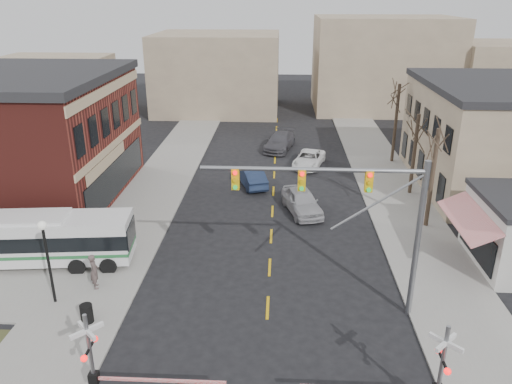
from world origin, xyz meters
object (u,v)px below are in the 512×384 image
transit_bus (29,239)px  trash_bin (87,313)px  pedestrian_far (106,245)px  traffic_signal_mast (360,207)px  car_a (302,201)px  pedestrian_near (94,271)px  rr_crossing_west (102,360)px  car_b (252,177)px  car_c (309,159)px  street_lamp (46,246)px  rr_crossing_east (429,372)px  car_d (280,142)px

transit_bus → trash_bin: (5.22, -5.35, -1.12)m
pedestrian_far → traffic_signal_mast: bearing=-64.4°
car_a → pedestrian_near: (-11.38, -10.72, 0.24)m
rr_crossing_west → trash_bin: size_ratio=6.05×
car_b → car_c: size_ratio=0.92×
street_lamp → pedestrian_near: street_lamp is taller
rr_crossing_east → car_d: bearing=99.4°
traffic_signal_mast → pedestrian_near: traffic_signal_mast is taller
rr_crossing_east → trash_bin: size_ratio=6.05×
rr_crossing_east → car_b: rr_crossing_east is taller
trash_bin → car_d: 30.68m
rr_crossing_west → car_b: 24.10m
traffic_signal_mast → car_b: traffic_signal_mast is taller
rr_crossing_east → pedestrian_near: 17.21m
transit_bus → car_c: 25.32m
transit_bus → car_b: (12.02, 13.57, -0.94)m
street_lamp → pedestrian_near: bearing=40.9°
rr_crossing_east → pedestrian_near: size_ratio=2.84×
rr_crossing_east → transit_bus: bearing=153.0°
rr_crossing_west → trash_bin: 5.59m
rr_crossing_west → street_lamp: size_ratio=1.24×
car_b → pedestrian_far: bearing=40.2°
transit_bus → pedestrian_near: 5.19m
car_a → car_b: car_a is taller
car_b → car_c: (4.94, 5.20, -0.06)m
traffic_signal_mast → street_lamp: bearing=-179.9°
transit_bus → pedestrian_near: bearing=-27.2°
traffic_signal_mast → car_b: bearing=109.1°
rr_crossing_west → car_c: (9.19, 28.89, -1.27)m
car_c → pedestrian_near: pedestrian_near is taller
street_lamp → trash_bin: (2.28, -1.57, -2.76)m
rr_crossing_west → trash_bin: (-2.55, 4.77, -1.39)m
traffic_signal_mast → car_c: traffic_signal_mast is taller
rr_crossing_west → rr_crossing_east: 12.14m
traffic_signal_mast → trash_bin: bearing=-172.9°
rr_crossing_west → street_lamp: bearing=127.3°
car_b → rr_crossing_east: bearing=90.0°
rr_crossing_west → pedestrian_far: size_ratio=3.05×
street_lamp → pedestrian_near: 3.12m
rr_crossing_west → rr_crossing_east: size_ratio=1.00×
car_d → pedestrian_near: size_ratio=2.89×
car_d → car_c: bearing=-49.3°
rr_crossing_west → car_a: size_ratio=1.11×
car_c → car_d: bearing=132.5°
car_c → street_lamp: bearing=-106.8°
traffic_signal_mast → rr_crossing_west: bearing=-148.2°
car_c → car_b: bearing=-118.5°
car_a → car_c: 10.45m
transit_bus → rr_crossing_east: 22.34m
rr_crossing_west → pedestrian_near: (-3.19, 7.77, -0.86)m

